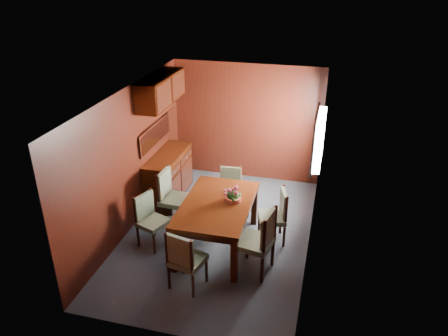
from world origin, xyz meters
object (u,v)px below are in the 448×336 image
(flower_centerpiece, at_px, (233,194))
(dining_table, at_px, (217,209))
(chair_head, at_px, (184,258))
(chair_right_near, at_px, (260,238))
(chair_left_near, at_px, (150,217))
(sideboard, at_px, (169,176))

(flower_centerpiece, bearing_deg, dining_table, -151.75)
(dining_table, distance_m, chair_head, 1.12)
(chair_right_near, height_order, chair_head, chair_right_near)
(chair_left_near, xyz_separation_m, chair_right_near, (1.83, -0.26, 0.09))
(dining_table, height_order, chair_left_near, chair_left_near)
(chair_head, distance_m, flower_centerpiece, 1.33)
(dining_table, xyz_separation_m, chair_head, (-0.17, -1.09, -0.15))
(chair_head, bearing_deg, chair_left_near, 148.06)
(chair_left_near, xyz_separation_m, chair_head, (0.89, -0.89, 0.03))
(dining_table, relative_size, flower_centerpiece, 6.20)
(sideboard, distance_m, chair_left_near, 1.54)
(sideboard, xyz_separation_m, chair_left_near, (0.26, -1.52, 0.05))
(dining_table, relative_size, chair_left_near, 1.90)
(sideboard, relative_size, chair_head, 1.48)
(dining_table, height_order, chair_head, chair_head)
(dining_table, xyz_separation_m, chair_left_near, (-1.06, -0.21, -0.18))
(sideboard, height_order, chair_right_near, chair_right_near)
(chair_right_near, distance_m, chair_head, 1.13)
(chair_left_near, distance_m, chair_head, 1.26)
(sideboard, bearing_deg, chair_head, -64.29)
(dining_table, xyz_separation_m, chair_right_near, (0.77, -0.47, -0.09))
(chair_left_near, xyz_separation_m, flower_centerpiece, (1.28, 0.33, 0.43))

